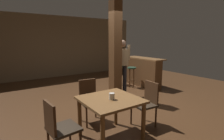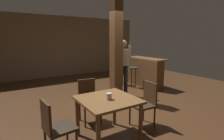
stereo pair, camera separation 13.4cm
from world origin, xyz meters
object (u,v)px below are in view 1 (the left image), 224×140
(chair_north, at_px, (90,98))
(napkin_cup, at_px, (112,96))
(dining_table, at_px, (110,106))
(bar_stool_near, at_px, (132,72))
(standing_person, at_px, (122,64))
(bar_stool_mid, at_px, (119,70))
(chair_west, at_px, (59,127))
(bar_counter, at_px, (142,71))
(chair_east, at_px, (147,101))

(chair_north, height_order, napkin_cup, chair_north)
(dining_table, height_order, bar_stool_near, dining_table)
(standing_person, relative_size, bar_stool_mid, 2.31)
(dining_table, distance_m, standing_person, 2.51)
(chair_west, bearing_deg, standing_person, 35.67)
(dining_table, relative_size, bar_counter, 0.57)
(dining_table, bearing_deg, bar_stool_near, 43.42)
(standing_person, xyz_separation_m, bar_stool_near, (0.88, 0.57, -0.46))
(dining_table, height_order, napkin_cup, napkin_cup)
(chair_north, bearing_deg, chair_west, -137.91)
(dining_table, xyz_separation_m, chair_north, (0.03, 0.83, -0.12))
(chair_east, bearing_deg, napkin_cup, -175.30)
(chair_west, relative_size, napkin_cup, 8.17)
(napkin_cup, bearing_deg, chair_east, 4.70)
(standing_person, xyz_separation_m, bar_stool_mid, (0.72, 1.16, -0.45))
(chair_east, xyz_separation_m, standing_person, (0.77, 1.81, 0.50))
(chair_west, xyz_separation_m, bar_stool_mid, (3.29, 3.00, 0.05))
(bar_stool_near, bearing_deg, chair_east, -124.66)
(chair_east, distance_m, standing_person, 2.03)
(bar_stool_mid, bearing_deg, bar_stool_near, -75.08)
(bar_stool_mid, bearing_deg, bar_counter, -45.02)
(napkin_cup, height_order, standing_person, standing_person)
(dining_table, relative_size, napkin_cup, 8.62)
(bar_counter, bearing_deg, napkin_cup, -141.22)
(chair_east, relative_size, bar_stool_near, 1.20)
(standing_person, bearing_deg, napkin_cup, -131.55)
(chair_east, height_order, bar_counter, bar_counter)
(dining_table, relative_size, bar_stool_near, 1.27)
(napkin_cup, bearing_deg, dining_table, 84.66)
(chair_west, xyz_separation_m, chair_north, (0.93, 0.84, 0.00))
(dining_table, bearing_deg, bar_counter, 38.25)
(bar_stool_mid, bearing_deg, standing_person, -121.88)
(chair_west, height_order, bar_stool_near, chair_west)
(chair_north, height_order, bar_counter, bar_counter)
(chair_north, distance_m, chair_east, 1.19)
(dining_table, xyz_separation_m, bar_stool_near, (2.54, 2.41, -0.08))
(chair_north, bearing_deg, standing_person, 31.51)
(bar_counter, bearing_deg, chair_east, -131.98)
(chair_west, distance_m, bar_stool_mid, 4.45)
(bar_counter, relative_size, bar_stool_near, 2.24)
(chair_east, height_order, standing_person, standing_person)
(chair_west, xyz_separation_m, bar_stool_near, (3.45, 2.42, 0.04))
(napkin_cup, relative_size, bar_counter, 0.07)
(chair_east, distance_m, bar_counter, 3.16)
(chair_north, xyz_separation_m, bar_stool_mid, (2.36, 2.16, 0.05))
(standing_person, bearing_deg, chair_east, -113.03)
(dining_table, height_order, bar_counter, bar_counter)
(napkin_cup, distance_m, standing_person, 2.53)
(standing_person, bearing_deg, chair_west, -144.33)
(chair_west, distance_m, standing_person, 3.20)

